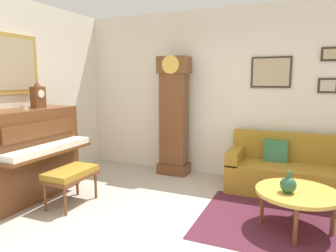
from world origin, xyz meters
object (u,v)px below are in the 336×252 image
couch (296,172)px  mantel_clock (38,96)px  teacup (24,108)px  coffee_table (297,193)px  green_jug (288,185)px  piano (27,153)px  grandfather_clock (174,119)px  piano_bench (71,175)px

couch → mantel_clock: (-3.43, -1.40, 1.10)m
teacup → coffee_table: bearing=8.2°
mantel_clock → green_jug: 3.47m
mantel_clock → green_jug: size_ratio=1.58×
coffee_table → teacup: (-3.42, -0.49, 0.85)m
piano → teacup: bearing=-28.7°
grandfather_clock → coffee_table: (2.00, -1.34, -0.56)m
green_jug → piano_bench: bearing=-172.5°
grandfather_clock → coffee_table: bearing=-33.7°
piano_bench → green_jug: (2.63, 0.35, 0.12)m
mantel_clock → coffee_table: bearing=3.7°
coffee_table → green_jug: (-0.09, -0.10, 0.12)m
grandfather_clock → mantel_clock: 2.17m
couch → green_jug: 1.30m
piano → couch: size_ratio=0.76×
piano → green_jug: bearing=6.3°
coffee_table → mantel_clock: 3.60m
piano → teacup: size_ratio=12.41×
couch → green_jug: couch is taller
mantel_clock → teacup: (0.03, -0.27, -0.15)m
piano_bench → green_jug: 2.65m
green_jug → piano: bearing=-173.7°
piano → mantel_clock: mantel_clock is taller
grandfather_clock → couch: (1.98, -0.16, -0.65)m
couch → coffee_table: (0.02, -1.18, 0.10)m
piano_bench → coffee_table: piano_bench is taller
couch → teacup: size_ratio=16.38×
teacup → mantel_clock: bearing=96.1°
grandfather_clock → teacup: grandfather_clock is taller
grandfather_clock → green_jug: size_ratio=8.46×
piano_bench → couch: couch is taller
grandfather_clock → green_jug: (1.91, -1.44, -0.44)m
piano → mantel_clock: 0.82m
teacup → green_jug: (3.33, 0.39, -0.74)m
piano_bench → piano: bearing=-177.9°
piano → mantel_clock: size_ratio=3.79×
green_jug → teacup: bearing=-173.3°
couch → teacup: (-3.40, -1.67, 0.95)m
grandfather_clock → couch: grandfather_clock is taller
coffee_table → mantel_clock: bearing=-176.3°
coffee_table → grandfather_clock: bearing=146.3°
piano_bench → couch: size_ratio=0.37×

